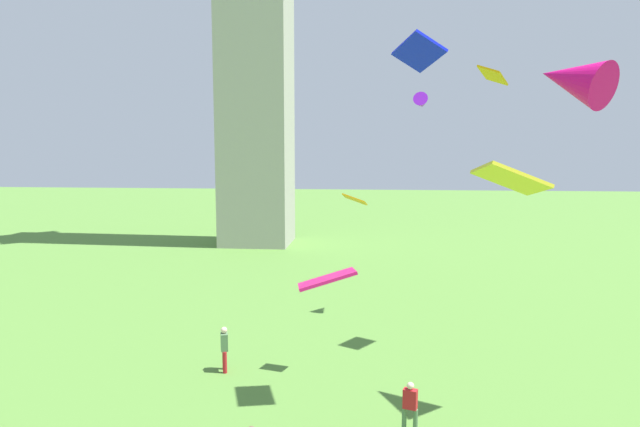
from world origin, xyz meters
name	(u,v)px	position (x,y,z in m)	size (l,w,h in m)	color
person_0	(224,346)	(-4.07, 20.39, 1.02)	(0.40, 0.54, 1.80)	red
person_1	(410,404)	(2.92, 16.33, 0.92)	(0.48, 0.37, 1.62)	#51754C
kite_flying_0	(355,199)	(1.01, 20.75, 6.84)	(0.97, 0.85, 0.50)	orange
kite_flying_1	(421,103)	(4.08, 28.76, 11.09)	(0.95, 1.34, 1.04)	#851ADC
kite_flying_2	(511,179)	(4.93, 13.24, 8.04)	(1.78, 1.34, 0.89)	yellow
kite_flying_3	(327,279)	(0.45, 15.00, 5.11)	(1.77, 1.43, 0.65)	#D01564
kite_flying_4	(572,79)	(7.84, 18.17, 10.89)	(2.77, 2.87, 2.06)	#DD096D
kite_flying_5	(419,52)	(3.09, 18.09, 11.79)	(1.71, 1.84, 1.07)	#0C19EE
kite_flying_6	(493,75)	(6.57, 23.78, 11.77)	(1.46, 1.75, 0.78)	#D79704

